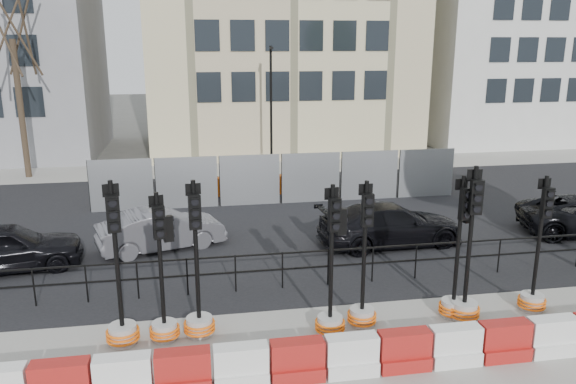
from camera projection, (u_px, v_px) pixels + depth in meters
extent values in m
plane|color=#51514C|center=(340.00, 306.00, 13.52)|extent=(120.00, 120.00, 0.00)
cube|color=gray|center=(380.00, 376.00, 10.66)|extent=(40.00, 6.00, 0.02)
cube|color=black|center=(289.00, 219.00, 20.18)|extent=(40.00, 14.00, 0.03)
cube|color=gray|center=(259.00, 166.00, 28.75)|extent=(40.00, 4.00, 0.02)
cube|color=silver|center=(515.00, 12.00, 35.19)|extent=(12.00, 9.00, 16.00)
cylinder|color=black|center=(34.00, 288.00, 13.34)|extent=(0.04, 0.04, 1.00)
cylinder|color=black|center=(87.00, 284.00, 13.54)|extent=(0.04, 0.04, 1.00)
cylinder|color=black|center=(138.00, 281.00, 13.74)|extent=(0.04, 0.04, 1.00)
cylinder|color=black|center=(187.00, 277.00, 13.94)|extent=(0.04, 0.04, 1.00)
cylinder|color=black|center=(236.00, 274.00, 14.13)|extent=(0.04, 0.04, 1.00)
cylinder|color=black|center=(282.00, 271.00, 14.33)|extent=(0.04, 0.04, 1.00)
cylinder|color=black|center=(328.00, 268.00, 14.53)|extent=(0.04, 0.04, 1.00)
cylinder|color=black|center=(373.00, 265.00, 14.73)|extent=(0.04, 0.04, 1.00)
cylinder|color=black|center=(416.00, 262.00, 14.93)|extent=(0.04, 0.04, 1.00)
cylinder|color=black|center=(458.00, 259.00, 15.12)|extent=(0.04, 0.04, 1.00)
cylinder|color=black|center=(499.00, 256.00, 15.32)|extent=(0.04, 0.04, 1.00)
cylinder|color=black|center=(539.00, 253.00, 15.52)|extent=(0.04, 0.04, 1.00)
cube|color=black|center=(328.00, 250.00, 14.41)|extent=(18.00, 0.04, 0.04)
cube|color=black|center=(328.00, 266.00, 14.52)|extent=(18.00, 0.04, 0.04)
cube|color=#96999E|center=(121.00, 186.00, 20.84)|extent=(2.30, 0.05, 2.00)
cylinder|color=black|center=(89.00, 187.00, 20.65)|extent=(0.05, 0.05, 2.00)
cube|color=#96999E|center=(187.00, 183.00, 21.23)|extent=(2.30, 0.05, 2.00)
cylinder|color=black|center=(156.00, 184.00, 21.04)|extent=(0.05, 0.05, 2.00)
cube|color=#96999E|center=(250.00, 180.00, 21.63)|extent=(2.30, 0.05, 2.00)
cylinder|color=black|center=(220.00, 182.00, 21.44)|extent=(0.05, 0.05, 2.00)
cube|color=#96999E|center=(311.00, 178.00, 22.02)|extent=(2.30, 0.05, 2.00)
cylinder|color=black|center=(282.00, 179.00, 21.83)|extent=(0.05, 0.05, 2.00)
cube|color=#96999E|center=(369.00, 176.00, 22.42)|extent=(2.30, 0.05, 2.00)
cylinder|color=black|center=(342.00, 177.00, 22.23)|extent=(0.05, 0.05, 2.00)
cube|color=#96999E|center=(426.00, 173.00, 22.81)|extent=(2.30, 0.05, 2.00)
cylinder|color=black|center=(399.00, 174.00, 22.62)|extent=(0.05, 0.05, 2.00)
cube|color=#E14D0F|center=(178.00, 189.00, 22.75)|extent=(1.00, 0.40, 0.80)
cube|color=#E14D0F|center=(227.00, 187.00, 23.08)|extent=(1.00, 0.40, 0.80)
cube|color=#E14D0F|center=(275.00, 185.00, 23.41)|extent=(1.00, 0.40, 0.80)
cube|color=#E14D0F|center=(322.00, 183.00, 23.74)|extent=(1.00, 0.40, 0.80)
cylinder|color=black|center=(271.00, 110.00, 27.10)|extent=(0.12, 0.12, 6.00)
cube|color=black|center=(271.00, 48.00, 26.12)|extent=(0.12, 0.50, 0.12)
cylinder|color=#473828|center=(21.00, 110.00, 25.65)|extent=(0.28, 0.28, 6.30)
cube|color=#AA2D0D|center=(60.00, 375.00, 9.76)|extent=(1.00, 0.35, 0.50)
cube|color=white|center=(123.00, 369.00, 9.93)|extent=(1.00, 0.35, 0.50)
cube|color=#AA2D0D|center=(184.00, 383.00, 10.21)|extent=(1.00, 0.50, 0.30)
cube|color=#AA2D0D|center=(183.00, 364.00, 10.10)|extent=(1.00, 0.35, 0.50)
cube|color=white|center=(241.00, 377.00, 10.38)|extent=(1.00, 0.50, 0.30)
cube|color=white|center=(241.00, 358.00, 10.28)|extent=(1.00, 0.35, 0.50)
cube|color=#AA2D0D|center=(297.00, 372.00, 10.55)|extent=(1.00, 0.50, 0.30)
cube|color=#AA2D0D|center=(297.00, 353.00, 10.45)|extent=(1.00, 0.35, 0.50)
cube|color=white|center=(351.00, 367.00, 10.73)|extent=(1.00, 0.50, 0.30)
cube|color=white|center=(352.00, 348.00, 10.62)|extent=(1.00, 0.35, 0.50)
cube|color=#AA2D0D|center=(403.00, 362.00, 10.90)|extent=(1.00, 0.50, 0.30)
cube|color=#AA2D0D|center=(404.00, 343.00, 10.80)|extent=(1.00, 0.35, 0.50)
cube|color=white|center=(454.00, 357.00, 11.07)|extent=(1.00, 0.50, 0.30)
cube|color=white|center=(455.00, 338.00, 10.97)|extent=(1.00, 0.35, 0.50)
cube|color=#AA2D0D|center=(503.00, 352.00, 11.24)|extent=(1.00, 0.50, 0.30)
cube|color=#AA2D0D|center=(505.00, 334.00, 11.14)|extent=(1.00, 0.35, 0.50)
cube|color=white|center=(550.00, 347.00, 11.42)|extent=(1.00, 0.50, 0.30)
cube|color=white|center=(552.00, 329.00, 11.31)|extent=(1.00, 0.35, 0.50)
cylinder|color=beige|center=(123.00, 334.00, 11.78)|extent=(0.58, 0.58, 0.43)
torus|color=orange|center=(123.00, 338.00, 11.81)|extent=(0.70, 0.70, 0.05)
torus|color=orange|center=(123.00, 334.00, 11.78)|extent=(0.70, 0.70, 0.05)
torus|color=orange|center=(123.00, 331.00, 11.76)|extent=(0.70, 0.70, 0.05)
cylinder|color=black|center=(116.00, 258.00, 11.34)|extent=(0.10, 0.10, 3.23)
cube|color=black|center=(113.00, 214.00, 10.97)|extent=(0.28, 0.20, 0.75)
cylinder|color=black|center=(114.00, 227.00, 10.96)|extent=(0.17, 0.08, 0.16)
cylinder|color=black|center=(113.00, 215.00, 10.90)|extent=(0.17, 0.08, 0.16)
cylinder|color=black|center=(112.00, 203.00, 10.83)|extent=(0.17, 0.08, 0.16)
cube|color=black|center=(111.00, 190.00, 11.04)|extent=(0.32, 0.09, 0.26)
cylinder|color=beige|center=(165.00, 331.00, 11.96)|extent=(0.53, 0.53, 0.40)
torus|color=orange|center=(165.00, 334.00, 11.98)|extent=(0.64, 0.64, 0.05)
torus|color=orange|center=(165.00, 331.00, 11.96)|extent=(0.64, 0.64, 0.05)
torus|color=orange|center=(165.00, 328.00, 11.94)|extent=(0.64, 0.64, 0.05)
cylinder|color=black|center=(160.00, 262.00, 11.55)|extent=(0.09, 0.09, 2.97)
cube|color=black|center=(159.00, 222.00, 11.22)|extent=(0.26, 0.19, 0.69)
cylinder|color=black|center=(160.00, 234.00, 11.20)|extent=(0.16, 0.08, 0.15)
cylinder|color=black|center=(160.00, 223.00, 11.15)|extent=(0.16, 0.08, 0.15)
cylinder|color=black|center=(159.00, 213.00, 11.09)|extent=(0.16, 0.08, 0.15)
cube|color=black|center=(156.00, 201.00, 11.27)|extent=(0.30, 0.10, 0.24)
cube|color=black|center=(168.00, 229.00, 11.45)|extent=(0.22, 0.17, 0.54)
cylinder|color=beige|center=(199.00, 326.00, 12.14)|extent=(0.57, 0.57, 0.42)
torus|color=orange|center=(200.00, 329.00, 12.16)|extent=(0.68, 0.68, 0.05)
torus|color=orange|center=(199.00, 326.00, 12.14)|extent=(0.68, 0.68, 0.05)
torus|color=orange|center=(199.00, 322.00, 12.12)|extent=(0.68, 0.68, 0.05)
cylinder|color=black|center=(196.00, 253.00, 11.71)|extent=(0.09, 0.09, 3.15)
cube|color=black|center=(195.00, 212.00, 11.35)|extent=(0.26, 0.17, 0.73)
cylinder|color=black|center=(196.00, 224.00, 11.33)|extent=(0.16, 0.07, 0.16)
cylinder|color=black|center=(195.00, 213.00, 11.27)|extent=(0.16, 0.07, 0.16)
cylinder|color=black|center=(195.00, 202.00, 11.21)|extent=(0.16, 0.07, 0.16)
cube|color=black|center=(193.00, 189.00, 11.42)|extent=(0.32, 0.06, 0.25)
cylinder|color=beige|center=(330.00, 325.00, 12.20)|extent=(0.55, 0.55, 0.41)
torus|color=orange|center=(330.00, 328.00, 12.22)|extent=(0.66, 0.66, 0.05)
torus|color=orange|center=(330.00, 325.00, 12.20)|extent=(0.66, 0.66, 0.05)
torus|color=orange|center=(330.00, 321.00, 12.18)|extent=(0.66, 0.66, 0.05)
cylinder|color=black|center=(331.00, 255.00, 11.78)|extent=(0.09, 0.09, 3.05)
cube|color=black|center=(335.00, 215.00, 11.43)|extent=(0.26, 0.18, 0.71)
cylinder|color=black|center=(336.00, 227.00, 11.42)|extent=(0.16, 0.07, 0.15)
cylinder|color=black|center=(336.00, 216.00, 11.36)|extent=(0.16, 0.07, 0.15)
cylinder|color=black|center=(336.00, 205.00, 11.30)|extent=(0.16, 0.07, 0.15)
cube|color=black|center=(332.00, 193.00, 11.50)|extent=(0.31, 0.07, 0.24)
cube|color=black|center=(341.00, 222.00, 11.66)|extent=(0.22, 0.16, 0.56)
cylinder|color=beige|center=(362.00, 317.00, 12.57)|extent=(0.55, 0.55, 0.41)
torus|color=orange|center=(362.00, 320.00, 12.59)|extent=(0.66, 0.66, 0.05)
torus|color=orange|center=(362.00, 317.00, 12.57)|extent=(0.66, 0.66, 0.05)
torus|color=orange|center=(362.00, 313.00, 12.54)|extent=(0.66, 0.66, 0.05)
cylinder|color=black|center=(364.00, 249.00, 12.15)|extent=(0.09, 0.09, 3.04)
cube|color=black|center=(368.00, 210.00, 11.80)|extent=(0.24, 0.14, 0.71)
cylinder|color=black|center=(368.00, 221.00, 11.78)|extent=(0.15, 0.05, 0.15)
cylinder|color=black|center=(369.00, 211.00, 11.72)|extent=(0.15, 0.05, 0.15)
cylinder|color=black|center=(369.00, 201.00, 11.66)|extent=(0.15, 0.05, 0.15)
cube|color=black|center=(366.00, 189.00, 11.87)|extent=(0.30, 0.03, 0.24)
cylinder|color=beige|center=(453.00, 308.00, 12.97)|extent=(0.55, 0.55, 0.41)
torus|color=orange|center=(453.00, 311.00, 12.99)|extent=(0.66, 0.66, 0.05)
torus|color=orange|center=(453.00, 308.00, 12.97)|extent=(0.66, 0.66, 0.05)
torus|color=orange|center=(453.00, 305.00, 12.95)|extent=(0.66, 0.66, 0.05)
cylinder|color=black|center=(458.00, 242.00, 12.55)|extent=(0.09, 0.09, 3.06)
cube|color=black|center=(465.00, 204.00, 12.20)|extent=(0.27, 0.19, 0.71)
cylinder|color=black|center=(467.00, 215.00, 12.18)|extent=(0.16, 0.08, 0.15)
cylinder|color=black|center=(468.00, 205.00, 12.13)|extent=(0.16, 0.08, 0.15)
cylinder|color=black|center=(469.00, 195.00, 12.07)|extent=(0.16, 0.08, 0.15)
cube|color=black|center=(461.00, 184.00, 12.26)|extent=(0.31, 0.09, 0.24)
cube|color=black|center=(469.00, 210.00, 12.43)|extent=(0.23, 0.17, 0.56)
cylinder|color=beige|center=(464.00, 310.00, 12.83)|extent=(0.59, 0.59, 0.44)
torus|color=orange|center=(463.00, 314.00, 12.85)|extent=(0.71, 0.71, 0.05)
torus|color=orange|center=(464.00, 310.00, 12.83)|extent=(0.71, 0.71, 0.05)
torus|color=orange|center=(464.00, 307.00, 12.80)|extent=(0.71, 0.71, 0.05)
cylinder|color=black|center=(470.00, 238.00, 12.38)|extent=(0.10, 0.10, 3.28)
cube|color=black|center=(476.00, 197.00, 12.00)|extent=(0.28, 0.18, 0.76)
cylinder|color=black|center=(477.00, 209.00, 11.97)|extent=(0.17, 0.07, 0.16)
cylinder|color=black|center=(478.00, 198.00, 11.91)|extent=(0.17, 0.07, 0.16)
cylinder|color=black|center=(479.00, 187.00, 11.85)|extent=(0.17, 0.07, 0.16)
cube|color=black|center=(475.00, 175.00, 12.07)|extent=(0.33, 0.07, 0.26)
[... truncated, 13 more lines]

